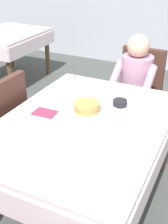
# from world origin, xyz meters

# --- Properties ---
(ground_plane) EXTENTS (14.00, 14.00, 0.00)m
(ground_plane) POSITION_xyz_m (0.00, 0.00, 0.00)
(ground_plane) COLOR #474C47
(dining_table_main) EXTENTS (1.12, 1.52, 0.74)m
(dining_table_main) POSITION_xyz_m (0.00, 0.00, 0.65)
(dining_table_main) COLOR silver
(dining_table_main) RESTS_ON ground
(chair_diner) EXTENTS (0.44, 0.45, 0.93)m
(chair_diner) POSITION_xyz_m (0.05, 1.17, 0.53)
(chair_diner) COLOR #4C2D23
(chair_diner) RESTS_ON ground
(diner_person) EXTENTS (0.40, 0.43, 1.12)m
(diner_person) POSITION_xyz_m (0.05, 1.01, 0.67)
(diner_person) COLOR #B2849E
(diner_person) RESTS_ON ground
(chair_left_side) EXTENTS (0.45, 0.44, 0.93)m
(chair_left_side) POSITION_xyz_m (-0.77, 0.00, 0.53)
(chair_left_side) COLOR #4C2D23
(chair_left_side) RESTS_ON ground
(plate_breakfast) EXTENTS (0.28, 0.28, 0.02)m
(plate_breakfast) POSITION_xyz_m (-0.03, 0.12, 0.75)
(plate_breakfast) COLOR white
(plate_breakfast) RESTS_ON dining_table_main
(breakfast_stack) EXTENTS (0.20, 0.20, 0.08)m
(breakfast_stack) POSITION_xyz_m (-0.04, 0.12, 0.79)
(breakfast_stack) COLOR tan
(breakfast_stack) RESTS_ON plate_breakfast
(cup_coffee) EXTENTS (0.11, 0.08, 0.08)m
(cup_coffee) POSITION_xyz_m (0.17, 0.10, 0.78)
(cup_coffee) COLOR white
(cup_coffee) RESTS_ON dining_table_main
(bowl_butter) EXTENTS (0.11, 0.11, 0.04)m
(bowl_butter) POSITION_xyz_m (0.14, 0.33, 0.76)
(bowl_butter) COLOR black
(bowl_butter) RESTS_ON dining_table_main
(syrup_pitcher) EXTENTS (0.08, 0.08, 0.07)m
(syrup_pitcher) POSITION_xyz_m (-0.32, 0.28, 0.78)
(syrup_pitcher) COLOR silver
(syrup_pitcher) RESTS_ON dining_table_main
(fork_left_of_plate) EXTENTS (0.02, 0.18, 0.00)m
(fork_left_of_plate) POSITION_xyz_m (-0.22, 0.10, 0.74)
(fork_left_of_plate) COLOR silver
(fork_left_of_plate) RESTS_ON dining_table_main
(knife_right_of_plate) EXTENTS (0.03, 0.20, 0.00)m
(knife_right_of_plate) POSITION_xyz_m (0.16, 0.10, 0.74)
(knife_right_of_plate) COLOR silver
(knife_right_of_plate) RESTS_ON dining_table_main
(spoon_near_edge) EXTENTS (0.15, 0.02, 0.00)m
(spoon_near_edge) POSITION_xyz_m (-0.01, -0.19, 0.74)
(spoon_near_edge) COLOR silver
(spoon_near_edge) RESTS_ON dining_table_main
(napkin_folded) EXTENTS (0.17, 0.13, 0.01)m
(napkin_folded) POSITION_xyz_m (-0.30, -0.02, 0.74)
(napkin_folded) COLOR #8C2D4C
(napkin_folded) RESTS_ON dining_table_main
(background_table_far) EXTENTS (0.92, 1.12, 0.74)m
(background_table_far) POSITION_xyz_m (-2.14, 1.82, 0.62)
(background_table_far) COLOR silver
(background_table_far) RESTS_ON ground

